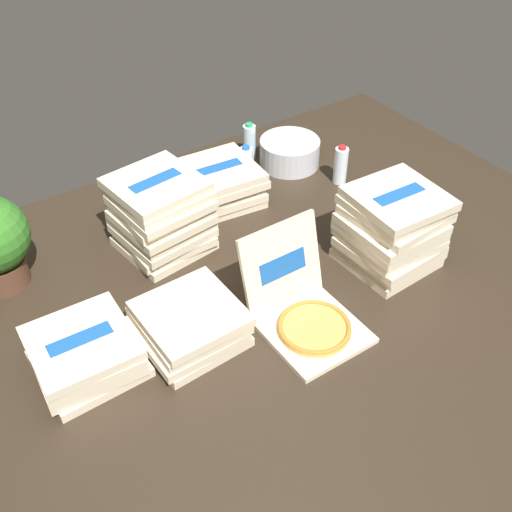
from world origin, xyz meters
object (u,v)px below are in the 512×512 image
object	(u,v)px
pizza_stack_left_mid	(189,325)
water_bottle_1	(246,165)
open_pizza_box	(305,311)
pizza_stack_center_near	(85,354)
pizza_stack_left_near	(161,215)
ice_bucket	(290,152)
water_bottle_2	(249,142)
pizza_stack_right_mid	(392,229)
water_bottle_0	(341,165)
pizza_stack_right_far	(219,183)

from	to	relation	value
pizza_stack_left_mid	water_bottle_1	size ratio (longest dim) A/B	1.81
open_pizza_box	pizza_stack_center_near	bearing A→B (deg)	161.02
pizza_stack_left_near	ice_bucket	xyz separation A→B (m)	(0.89, 0.25, -0.11)
pizza_stack_left_near	water_bottle_2	world-z (taller)	pizza_stack_left_near
open_pizza_box	pizza_stack_left_near	bearing A→B (deg)	107.21
open_pizza_box	pizza_stack_left_near	xyz separation A→B (m)	(-0.23, 0.74, 0.11)
pizza_stack_left_mid	pizza_stack_right_mid	xyz separation A→B (m)	(0.95, -0.09, 0.10)
open_pizza_box	water_bottle_0	xyz separation A→B (m)	(0.77, 0.70, 0.03)
pizza_stack_center_near	ice_bucket	distance (m)	1.62
pizza_stack_right_mid	water_bottle_1	xyz separation A→B (m)	(-0.16, 0.88, -0.08)
open_pizza_box	water_bottle_0	world-z (taller)	open_pizza_box
ice_bucket	water_bottle_0	distance (m)	0.31
pizza_stack_center_near	pizza_stack_right_far	distance (m)	1.16
pizza_stack_right_far	water_bottle_1	xyz separation A→B (m)	(0.20, 0.06, 0.00)
pizza_stack_center_near	pizza_stack_right_mid	world-z (taller)	pizza_stack_right_mid
water_bottle_0	water_bottle_1	xyz separation A→B (m)	(-0.40, 0.27, 0.00)
pizza_stack_center_near	pizza_stack_right_far	xyz separation A→B (m)	(0.97, 0.64, 0.02)
open_pizza_box	water_bottle_2	bearing A→B (deg)	65.97
open_pizza_box	pizza_stack_right_far	bearing A→B (deg)	79.22
pizza_stack_left_mid	pizza_stack_right_far	size ratio (longest dim) A/B	0.93
pizza_stack_center_near	water_bottle_2	xyz separation A→B (m)	(1.31, 0.89, 0.02)
ice_bucket	water_bottle_1	bearing A→B (deg)	-176.98
water_bottle_2	pizza_stack_left_mid	bearing A→B (deg)	-133.54
ice_bucket	water_bottle_2	distance (m)	0.23
pizza_stack_center_near	pizza_stack_right_far	size ratio (longest dim) A/B	0.93
pizza_stack_right_far	water_bottle_2	bearing A→B (deg)	36.07
pizza_stack_center_near	water_bottle_1	xyz separation A→B (m)	(1.17, 0.70, 0.02)
pizza_stack_left_mid	pizza_stack_center_near	distance (m)	0.39
pizza_stack_right_far	ice_bucket	size ratio (longest dim) A/B	1.28
pizza_stack_center_near	open_pizza_box	bearing A→B (deg)	-18.98
open_pizza_box	water_bottle_2	world-z (taller)	open_pizza_box
pizza_stack_right_far	pizza_stack_left_mid	bearing A→B (deg)	-128.80
pizza_stack_left_near	pizza_stack_right_mid	distance (m)	1.00
pizza_stack_left_mid	pizza_stack_right_far	distance (m)	0.93
water_bottle_0	open_pizza_box	bearing A→B (deg)	-137.73
pizza_stack_left_near	water_bottle_1	distance (m)	0.65
pizza_stack_left_mid	water_bottle_2	distance (m)	1.35
pizza_stack_left_near	pizza_stack_right_mid	xyz separation A→B (m)	(0.76, -0.64, -0.00)
water_bottle_0	pizza_stack_left_near	bearing A→B (deg)	177.93
water_bottle_1	water_bottle_2	distance (m)	0.24
pizza_stack_center_near	water_bottle_0	bearing A→B (deg)	15.39
water_bottle_2	pizza_stack_left_near	bearing A→B (deg)	-150.49
pizza_stack_center_near	water_bottle_2	size ratio (longest dim) A/B	1.80
pizza_stack_right_far	ice_bucket	xyz separation A→B (m)	(0.49, 0.08, -0.03)
pizza_stack_right_mid	pizza_stack_right_far	bearing A→B (deg)	113.91
ice_bucket	water_bottle_2	xyz separation A→B (m)	(-0.14, 0.17, 0.03)
pizza_stack_left_mid	water_bottle_2	size ratio (longest dim) A/B	1.81
pizza_stack_left_mid	open_pizza_box	bearing A→B (deg)	-24.29
pizza_stack_center_near	ice_bucket	size ratio (longest dim) A/B	1.18
pizza_stack_left_near	pizza_stack_right_mid	size ratio (longest dim) A/B	1.06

